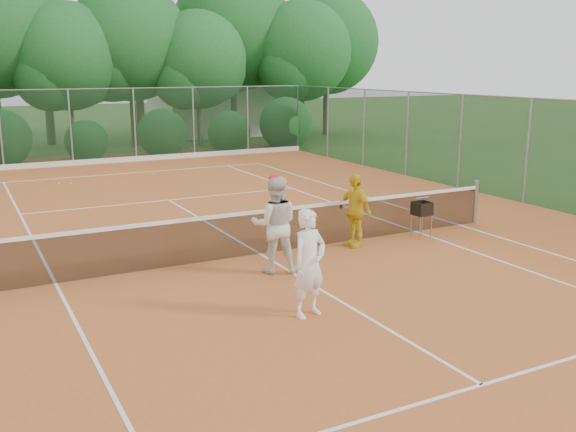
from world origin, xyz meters
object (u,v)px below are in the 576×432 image
Objects in this scene: player_yellow at (355,210)px; ball_hopper at (422,209)px; player_center_grp at (275,224)px; player_white at (309,263)px.

player_yellow is 1.79m from ball_hopper.
player_yellow is at bearing 166.18° from ball_hopper.
player_yellow is at bearing 19.37° from player_center_grp.
player_center_grp is at bearing -80.25° from player_yellow.
player_yellow is 1.93× the size of ball_hopper.
player_center_grp is 2.50m from player_yellow.
player_center_grp reaches higher than player_white.
ball_hopper is at bearing 18.76° from player_white.
player_white is 2.06× the size of ball_hopper.
player_white is 2.31m from player_center_grp.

